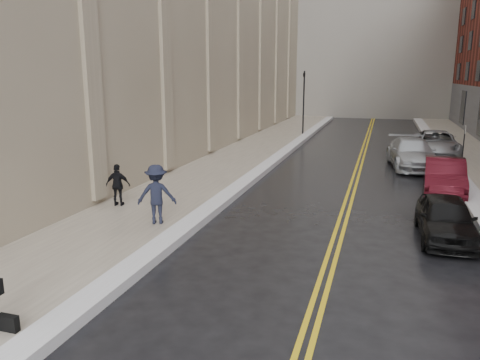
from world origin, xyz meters
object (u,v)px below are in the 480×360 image
Objects in this scene: pedestrian_c at (118,185)px; car_black at (446,218)px; car_silver_near at (412,153)px; pedestrian_b at (157,194)px; car_silver_far at (436,143)px; car_maroon at (444,177)px.

car_black is at bearing 169.01° from pedestrian_c.
pedestrian_c reaches higher than car_black.
car_silver_near is 2.76× the size of pedestrian_b.
car_black is at bearing 169.15° from pedestrian_b.
car_black is at bearing -94.05° from car_silver_far.
pedestrian_b is (-8.47, -13.23, 0.34)m from car_silver_near.
pedestrian_c is (-11.23, -0.03, 0.27)m from car_black.
car_black is 0.70× the size of car_silver_far.
car_silver_near is (-1.02, 5.67, 0.04)m from car_maroon.
car_silver_near is at bearing -143.19° from pedestrian_b.
pedestrian_c reaches higher than car_maroon.
car_silver_near is at bearing 90.64° from car_black.
pedestrian_c is at bearing -53.06° from pedestrian_b.
car_maroon is 2.89× the size of pedestrian_c.
pedestrian_c is (-2.34, 1.49, -0.19)m from pedestrian_b.
car_maroon is 0.81× the size of car_silver_far.
pedestrian_c is (-10.81, -11.74, 0.15)m from car_silver_near.
car_silver_far is at bearing -140.26° from pedestrian_b.
car_silver_near reaches higher than car_black.
car_maroon is 12.14m from pedestrian_b.
pedestrian_b is at bearing -137.62° from car_maroon.
car_silver_near is 4.71m from car_silver_far.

